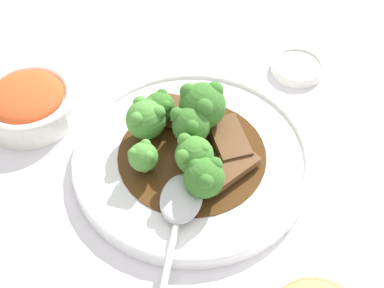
% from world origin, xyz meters
% --- Properties ---
extents(ground_plane, '(4.00, 4.00, 0.00)m').
position_xyz_m(ground_plane, '(0.00, 0.00, 0.00)').
color(ground_plane, silver).
extents(main_plate, '(0.28, 0.28, 0.02)m').
position_xyz_m(main_plate, '(0.00, 0.00, 0.01)').
color(main_plate, white).
rests_on(main_plate, ground_plane).
extents(beef_strip_0, '(0.05, 0.05, 0.01)m').
position_xyz_m(beef_strip_0, '(-0.06, -0.01, 0.03)').
color(beef_strip_0, brown).
rests_on(beef_strip_0, main_plate).
extents(beef_strip_1, '(0.07, 0.05, 0.01)m').
position_xyz_m(beef_strip_1, '(-0.01, 0.04, 0.03)').
color(beef_strip_1, brown).
rests_on(beef_strip_1, main_plate).
extents(beef_strip_2, '(0.07, 0.08, 0.01)m').
position_xyz_m(beef_strip_2, '(0.03, 0.04, 0.02)').
color(beef_strip_2, brown).
rests_on(beef_strip_2, main_plate).
extents(broccoli_floret_0, '(0.04, 0.04, 0.05)m').
position_xyz_m(broccoli_floret_0, '(-0.01, -0.00, 0.05)').
color(broccoli_floret_0, '#7FA84C').
rests_on(broccoli_floret_0, main_plate).
extents(broccoli_floret_1, '(0.04, 0.04, 0.05)m').
position_xyz_m(broccoli_floret_1, '(-0.05, -0.03, 0.05)').
color(broccoli_floret_1, '#8EB756').
rests_on(broccoli_floret_1, main_plate).
extents(broccoli_floret_2, '(0.04, 0.04, 0.05)m').
position_xyz_m(broccoli_floret_2, '(0.03, -0.00, 0.05)').
color(broccoli_floret_2, '#8EB756').
rests_on(broccoli_floret_2, main_plate).
extents(broccoli_floret_3, '(0.05, 0.05, 0.06)m').
position_xyz_m(broccoli_floret_3, '(-0.04, 0.02, 0.06)').
color(broccoli_floret_3, '#7FA84C').
rests_on(broccoli_floret_3, main_plate).
extents(broccoli_floret_4, '(0.03, 0.03, 0.04)m').
position_xyz_m(broccoli_floret_4, '(0.02, -0.06, 0.04)').
color(broccoli_floret_4, '#8EB756').
rests_on(broccoli_floret_4, main_plate).
extents(broccoli_floret_5, '(0.05, 0.05, 0.05)m').
position_xyz_m(broccoli_floret_5, '(-0.03, -0.05, 0.05)').
color(broccoli_floret_5, '#8EB756').
rests_on(broccoli_floret_5, main_plate).
extents(broccoli_floret_6, '(0.04, 0.04, 0.05)m').
position_xyz_m(broccoli_floret_6, '(0.06, 0.01, 0.05)').
color(broccoli_floret_6, '#8EB756').
rests_on(broccoli_floret_6, main_plate).
extents(serving_spoon, '(0.23, 0.08, 0.01)m').
position_xyz_m(serving_spoon, '(0.09, -0.02, 0.03)').
color(serving_spoon, silver).
rests_on(serving_spoon, main_plate).
extents(side_bowl_kimchi, '(0.12, 0.12, 0.04)m').
position_xyz_m(side_bowl_kimchi, '(-0.09, -0.20, 0.02)').
color(side_bowl_kimchi, white).
rests_on(side_bowl_kimchi, ground_plane).
extents(sauce_dish, '(0.07, 0.07, 0.01)m').
position_xyz_m(sauce_dish, '(-0.15, 0.16, 0.01)').
color(sauce_dish, white).
rests_on(sauce_dish, ground_plane).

